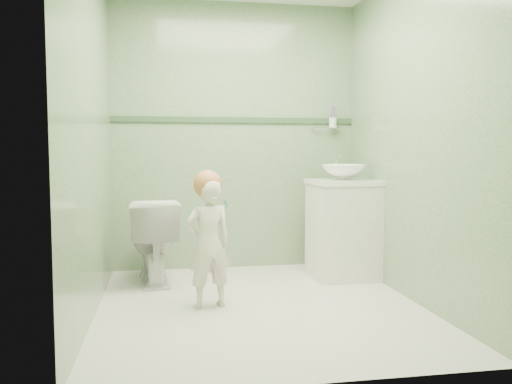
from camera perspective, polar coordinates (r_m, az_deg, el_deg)
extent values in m
plane|color=silver|center=(3.72, 0.41, -12.25)|extent=(2.50, 2.50, 0.00)
cube|color=#688D64|center=(4.80, -2.27, 6.02)|extent=(2.20, 0.04, 2.40)
cube|color=#688D64|center=(2.35, 5.93, 7.62)|extent=(2.20, 0.04, 2.40)
cube|color=#688D64|center=(3.54, -17.51, 6.37)|extent=(0.04, 2.50, 2.40)
cube|color=#688D64|center=(3.91, 16.56, 6.19)|extent=(0.04, 2.50, 2.40)
cube|color=#325132|center=(4.79, -2.25, 7.81)|extent=(2.20, 0.02, 0.05)
cube|color=silver|center=(4.51, 9.39, -4.14)|extent=(0.52, 0.50, 0.80)
cube|color=white|center=(4.46, 9.45, 1.07)|extent=(0.54, 0.52, 0.04)
imported|color=white|center=(4.46, 9.47, 2.15)|extent=(0.37, 0.37, 0.13)
cylinder|color=silver|center=(4.65, 8.66, 2.94)|extent=(0.03, 0.03, 0.18)
cylinder|color=silver|center=(4.60, 8.87, 3.92)|extent=(0.02, 0.12, 0.02)
cylinder|color=silver|center=(4.94, 7.59, 6.87)|extent=(0.26, 0.02, 0.02)
cylinder|color=silver|center=(4.94, 8.33, 7.44)|extent=(0.07, 0.07, 0.09)
cylinder|color=purple|center=(4.94, 8.42, 8.26)|extent=(0.01, 0.01, 0.17)
cylinder|color=blue|center=(4.93, 8.22, 8.26)|extent=(0.01, 0.01, 0.17)
cylinder|color=#B42937|center=(4.95, 8.44, 8.25)|extent=(0.01, 0.01, 0.17)
imported|color=white|center=(4.37, -11.14, -5.16)|extent=(0.45, 0.71, 0.69)
imported|color=beige|center=(3.61, -5.20, -5.60)|extent=(0.36, 0.28, 0.88)
sphere|color=#BF6F3F|center=(3.59, -5.28, 0.83)|extent=(0.20, 0.20, 0.20)
cylinder|color=#117C6E|center=(3.48, -3.30, -1.34)|extent=(0.04, 0.14, 0.06)
cube|color=white|center=(3.50, -4.51, -0.65)|extent=(0.03, 0.03, 0.02)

